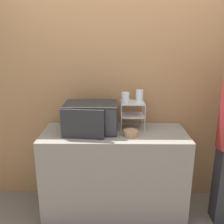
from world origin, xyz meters
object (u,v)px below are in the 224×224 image
microwave (91,118)px  glass_front_left (126,98)px  bowl (131,133)px  glass_back_right (140,95)px  dish_rack (133,109)px

microwave → glass_front_left: (0.36, 0.04, 0.20)m
glass_front_left → microwave: bearing=-174.3°
glass_front_left → bowl: size_ratio=0.80×
glass_back_right → bowl: size_ratio=0.80×
microwave → glass_back_right: size_ratio=4.66×
glass_front_left → bowl: bearing=-72.2°
dish_rack → bowl: dish_rack is taller
dish_rack → glass_front_left: 0.17m
glass_front_left → glass_back_right: (0.16, 0.13, 0.00)m
glass_front_left → bowl: glass_front_left is taller
glass_front_left → glass_back_right: size_ratio=1.00×
dish_rack → glass_front_left: glass_front_left is taller
glass_front_left → glass_back_right: bearing=40.2°
bowl → dish_rack: bearing=82.5°
microwave → glass_back_right: 0.58m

